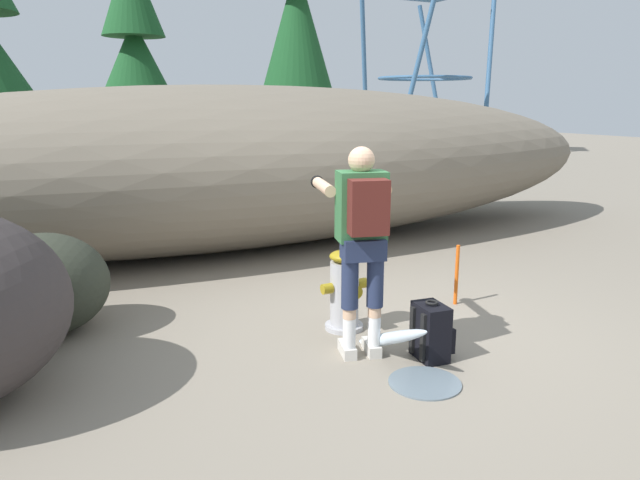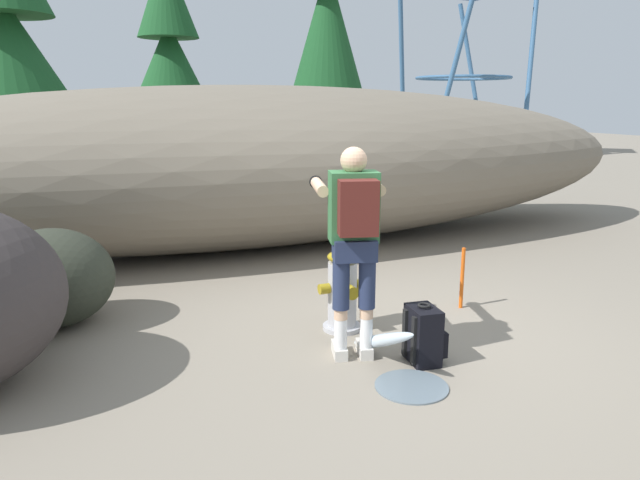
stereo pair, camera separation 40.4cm
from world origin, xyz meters
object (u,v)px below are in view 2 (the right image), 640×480
(fire_hydrant, at_px, (342,292))
(boulder_small, at_px, (52,278))
(utility_worker, at_px, (353,227))
(spare_backpack, at_px, (424,335))
(survey_stake, at_px, (462,278))

(fire_hydrant, bearing_deg, boulder_small, 154.88)
(fire_hydrant, relative_size, utility_worker, 0.47)
(fire_hydrant, xyz_separation_m, utility_worker, (-0.15, -0.51, 0.69))
(spare_backpack, height_order, boulder_small, boulder_small)
(spare_backpack, xyz_separation_m, survey_stake, (1.00, 0.90, 0.08))
(fire_hydrant, distance_m, boulder_small, 2.57)
(boulder_small, bearing_deg, utility_worker, -36.32)
(boulder_small, bearing_deg, survey_stake, -15.83)
(utility_worker, distance_m, spare_backpack, 0.99)
(boulder_small, height_order, survey_stake, boulder_small)
(spare_backpack, height_order, survey_stake, survey_stake)
(fire_hydrant, xyz_separation_m, spare_backpack, (0.30, -0.84, -0.13))
(fire_hydrant, height_order, utility_worker, utility_worker)
(utility_worker, bearing_deg, survey_stake, -52.13)
(fire_hydrant, bearing_deg, survey_stake, 2.74)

